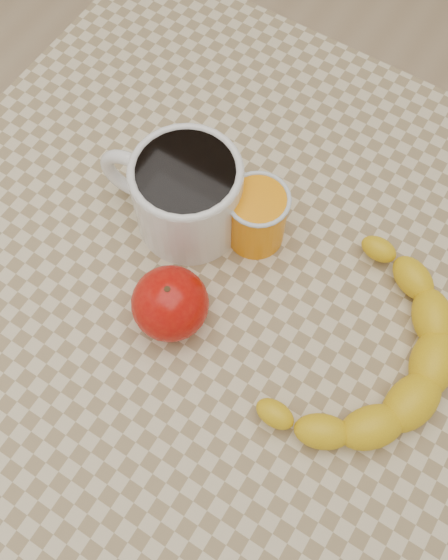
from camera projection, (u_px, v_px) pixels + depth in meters
The scene contains 6 objects.
ground at pixel (224, 421), 1.40m from camera, with size 3.00×3.00×0.00m, color tan.
table at pixel (224, 314), 0.79m from camera, with size 0.80×0.80×0.75m.
coffee_mug at pixel (185, 192), 0.70m from camera, with size 0.18×0.14×0.11m.
orange_juice_glass at pixel (257, 217), 0.70m from camera, with size 0.07×0.07×0.08m.
apple at pixel (170, 304), 0.66m from camera, with size 0.09×0.09×0.08m.
banana at pixel (365, 353), 0.65m from camera, with size 0.26×0.34×0.05m, color yellow, non-canonical shape.
Camera 1 is at (0.15, -0.24, 1.40)m, focal length 40.00 mm.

